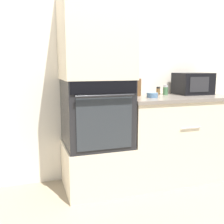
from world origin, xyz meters
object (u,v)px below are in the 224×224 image
Objects in this scene: microwave at (193,84)px; knife_block at (134,87)px; condiment_jar_near at (134,93)px; condiment_jar_mid at (158,91)px; bowl at (152,95)px; condiment_jar_far at (165,90)px; wall_oven at (96,113)px.

microwave is 1.67× the size of knife_block.
condiment_jar_near reaches higher than condiment_jar_mid.
bowl is (-0.59, -0.16, -0.10)m from microwave.
bowl is 1.02× the size of condiment_jar_far.
microwave reaches higher than condiment_jar_near.
condiment_jar_mid is (0.39, 0.23, -0.00)m from condiment_jar_near.
knife_block reaches higher than condiment_jar_mid.
knife_block is at bearing -169.88° from condiment_jar_mid.
bowl is at bearing -5.48° from wall_oven.
wall_oven is 5.82× the size of condiment_jar_far.
microwave reaches higher than bowl.
microwave reaches higher than wall_oven.
wall_oven reaches higher than condiment_jar_far.
knife_block reaches higher than condiment_jar_near.
condiment_jar_near is (0.39, -0.02, 0.18)m from wall_oven.
microwave is at bearing 5.26° from wall_oven.
wall_oven is at bearing 177.02° from condiment_jar_near.
microwave is 4.28× the size of condiment_jar_near.
condiment_jar_mid is at bearing 52.02° from bowl.
knife_block is 0.33m from condiment_jar_mid.
condiment_jar_far reaches higher than condiment_jar_near.
knife_block is at bearing 18.34° from wall_oven.
wall_oven is 5.70× the size of bowl.
bowl is at bearing -164.57° from microwave.
condiment_jar_near reaches higher than bowl.
knife_block is (-0.71, 0.04, -0.03)m from microwave.
wall_oven reaches higher than condiment_jar_mid.
condiment_jar_mid is (0.33, 0.06, -0.05)m from knife_block.
knife_block reaches higher than bowl.
wall_oven reaches higher than bowl.
condiment_jar_mid is at bearing 165.01° from microwave.
condiment_jar_near is 1.05× the size of condiment_jar_mid.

